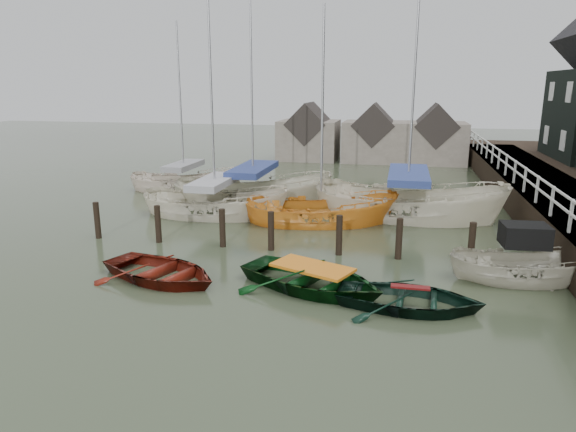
% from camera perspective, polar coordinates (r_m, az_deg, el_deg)
% --- Properties ---
extents(ground, '(120.00, 120.00, 0.00)m').
position_cam_1_polar(ground, '(15.20, -0.27, -7.54)').
color(ground, '#2F3823').
rests_on(ground, ground).
extents(pier, '(3.04, 32.00, 2.70)m').
position_cam_1_polar(pier, '(25.09, 26.88, 1.38)').
color(pier, black).
rests_on(pier, ground).
extents(mooring_pilings, '(13.72, 0.22, 1.80)m').
position_cam_1_polar(mooring_pilings, '(18.04, -1.63, -2.30)').
color(mooring_pilings, black).
rests_on(mooring_pilings, ground).
extents(far_sheds, '(14.00, 4.08, 4.39)m').
position_cam_1_polar(far_sheds, '(40.01, 9.25, 8.70)').
color(far_sheds, '#665B51').
rests_on(far_sheds, ground).
extents(rowboat_red, '(4.73, 4.06, 0.83)m').
position_cam_1_polar(rowboat_red, '(15.96, -13.88, -6.89)').
color(rowboat_red, '#5E170D').
rests_on(rowboat_red, ground).
extents(rowboat_green, '(5.26, 4.59, 0.91)m').
position_cam_1_polar(rowboat_green, '(14.86, 2.70, -8.09)').
color(rowboat_green, black).
rests_on(rowboat_green, ground).
extents(rowboat_dkgreen, '(3.95, 2.95, 0.78)m').
position_cam_1_polar(rowboat_dkgreen, '(14.03, 13.30, -9.89)').
color(rowboat_dkgreen, black).
rests_on(rowboat_dkgreen, ground).
extents(motorboat, '(4.34, 1.90, 2.53)m').
position_cam_1_polar(motorboat, '(16.82, 24.49, -6.33)').
color(motorboat, '#B8B39D').
rests_on(motorboat, ground).
extents(sailboat_a, '(6.79, 2.85, 12.11)m').
position_cam_1_polar(sailboat_a, '(23.12, -8.04, 0.17)').
color(sailboat_a, beige).
rests_on(sailboat_a, ground).
extents(sailboat_b, '(8.12, 4.64, 11.43)m').
position_cam_1_polar(sailboat_b, '(25.11, -3.85, 1.40)').
color(sailboat_b, beige).
rests_on(sailboat_b, ground).
extents(sailboat_c, '(6.84, 3.70, 9.95)m').
position_cam_1_polar(sailboat_c, '(21.75, 3.64, -0.76)').
color(sailboat_c, orange).
rests_on(sailboat_c, ground).
extents(sailboat_d, '(8.73, 4.25, 13.61)m').
position_cam_1_polar(sailboat_d, '(23.18, 13.00, -0.03)').
color(sailboat_d, beige).
rests_on(sailboat_d, ground).
extents(sailboat_e, '(6.29, 3.54, 10.03)m').
position_cam_1_polar(sailboat_e, '(29.07, -11.40, 2.94)').
color(sailboat_e, beige).
rests_on(sailboat_e, ground).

